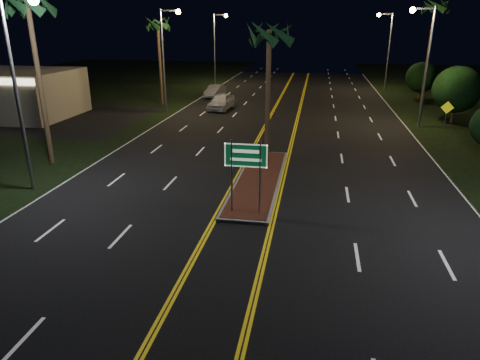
% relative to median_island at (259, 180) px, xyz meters
% --- Properties ---
extents(ground, '(120.00, 120.00, 0.00)m').
position_rel_median_island_xyz_m(ground, '(0.00, -7.00, -0.08)').
color(ground, black).
rests_on(ground, ground).
extents(median_island, '(2.25, 10.25, 0.17)m').
position_rel_median_island_xyz_m(median_island, '(0.00, 0.00, 0.00)').
color(median_island, gray).
rests_on(median_island, ground).
extents(highway_sign, '(1.80, 0.08, 3.20)m').
position_rel_median_island_xyz_m(highway_sign, '(0.00, -4.20, 2.32)').
color(highway_sign, gray).
rests_on(highway_sign, ground).
extents(streetlight_left_near, '(1.91, 0.44, 9.00)m').
position_rel_median_island_xyz_m(streetlight_left_near, '(-10.61, -3.00, 5.57)').
color(streetlight_left_near, gray).
rests_on(streetlight_left_near, ground).
extents(streetlight_left_mid, '(1.91, 0.44, 9.00)m').
position_rel_median_island_xyz_m(streetlight_left_mid, '(-10.61, 17.00, 5.57)').
color(streetlight_left_mid, gray).
rests_on(streetlight_left_mid, ground).
extents(streetlight_left_far, '(1.91, 0.44, 9.00)m').
position_rel_median_island_xyz_m(streetlight_left_far, '(-10.61, 37.00, 5.57)').
color(streetlight_left_far, gray).
rests_on(streetlight_left_far, ground).
extents(streetlight_right_mid, '(1.91, 0.44, 9.00)m').
position_rel_median_island_xyz_m(streetlight_right_mid, '(10.61, 15.00, 5.57)').
color(streetlight_right_mid, gray).
rests_on(streetlight_right_mid, ground).
extents(streetlight_right_far, '(1.91, 0.44, 9.00)m').
position_rel_median_island_xyz_m(streetlight_right_far, '(10.61, 35.00, 5.57)').
color(streetlight_right_far, gray).
rests_on(streetlight_right_far, ground).
extents(palm_median, '(2.40, 2.40, 8.30)m').
position_rel_median_island_xyz_m(palm_median, '(0.00, 3.50, 7.19)').
color(palm_median, '#382819').
rests_on(palm_median, ground).
extents(palm_left_near, '(2.40, 2.40, 9.80)m').
position_rel_median_island_xyz_m(palm_left_near, '(-12.50, 1.00, 8.60)').
color(palm_left_near, '#382819').
rests_on(palm_left_near, ground).
extents(palm_left_far, '(2.40, 2.40, 8.80)m').
position_rel_median_island_xyz_m(palm_left_far, '(-12.80, 21.00, 7.66)').
color(palm_left_far, '#382819').
rests_on(palm_left_far, ground).
extents(palm_right_far, '(2.40, 2.40, 10.30)m').
position_rel_median_island_xyz_m(palm_right_far, '(12.80, 23.00, 9.06)').
color(palm_right_far, '#382819').
rests_on(palm_right_far, ground).
extents(shrub_mid, '(3.78, 3.78, 4.62)m').
position_rel_median_island_xyz_m(shrub_mid, '(14.00, 17.00, 2.64)').
color(shrub_mid, '#382819').
rests_on(shrub_mid, ground).
extents(shrub_far, '(3.24, 3.24, 3.96)m').
position_rel_median_island_xyz_m(shrub_far, '(13.80, 29.00, 2.25)').
color(shrub_far, '#382819').
rests_on(shrub_far, ground).
extents(car_near, '(2.73, 5.48, 1.77)m').
position_rel_median_island_xyz_m(car_near, '(-6.23, 19.28, 0.80)').
color(car_near, silver).
rests_on(car_near, ground).
extents(car_far, '(2.38, 4.73, 1.52)m').
position_rel_median_island_xyz_m(car_far, '(-8.56, 26.54, 0.68)').
color(car_far, '#ABAFB5').
rests_on(car_far, ground).
extents(warning_sign, '(0.94, 0.14, 2.24)m').
position_rel_median_island_xyz_m(warning_sign, '(12.64, 13.91, 1.36)').
color(warning_sign, gray).
rests_on(warning_sign, ground).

